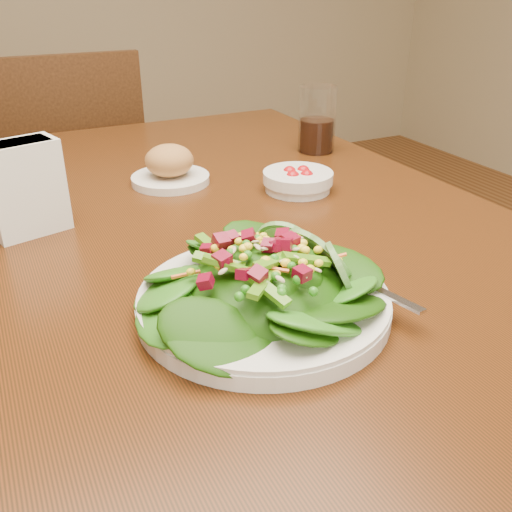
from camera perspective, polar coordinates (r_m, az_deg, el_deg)
name	(u,v)px	position (r m, az deg, el deg)	size (l,w,h in m)	color
dining_table	(229,271)	(1.00, -2.67, -1.51)	(0.90, 1.40, 0.75)	#50220B
chair_far	(78,191)	(1.92, -17.42, 6.24)	(0.43, 0.44, 0.92)	#472811
salad_plate	(271,285)	(0.69, 1.53, -2.95)	(0.31, 0.31, 0.09)	white
bread_plate	(170,168)	(1.12, -8.62, 8.73)	(0.15, 0.15, 0.08)	white
tomato_bowl	(298,180)	(1.07, 4.20, 7.55)	(0.13, 0.13, 0.04)	white
drinking_glass	(317,124)	(1.31, 6.11, 12.99)	(0.08, 0.08, 0.14)	silver
napkin_holder	(24,186)	(0.95, -22.19, 6.54)	(0.12, 0.09, 0.14)	white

